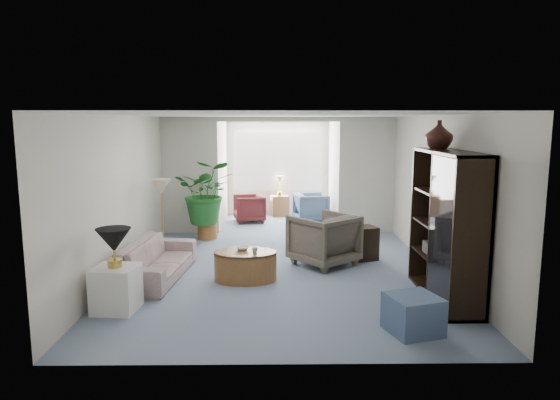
{
  "coord_description": "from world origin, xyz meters",
  "views": [
    {
      "loc": [
        -0.1,
        -7.69,
        2.4
      ],
      "look_at": [
        0.0,
        0.6,
        1.1
      ],
      "focal_mm": 32.14,
      "sensor_mm": 36.0,
      "label": 1
    }
  ],
  "objects_px": {
    "table_lamp": "(114,240)",
    "floor_lamp": "(161,187)",
    "wingback_chair": "(324,239)",
    "plant_pot": "(207,231)",
    "sunroom_table": "(280,206)",
    "sunroom_chair_blue": "(311,208)",
    "coffee_cup": "(255,251)",
    "cabinet_urn": "(439,135)",
    "ottoman": "(413,314)",
    "framed_picture": "(442,168)",
    "sunroom_chair_maroon": "(249,208)",
    "side_table_dark": "(362,243)",
    "entertainment_cabinet": "(447,226)",
    "end_table": "(116,289)",
    "sofa": "(156,260)",
    "coffee_table": "(245,266)",
    "coffee_bowl": "(242,248)"
  },
  "relations": [
    {
      "from": "wingback_chair",
      "to": "plant_pot",
      "type": "bearing_deg",
      "value": -80.04
    },
    {
      "from": "end_table",
      "to": "sunroom_table",
      "type": "height_order",
      "value": "end_table"
    },
    {
      "from": "table_lamp",
      "to": "ottoman",
      "type": "distance_m",
      "value": 3.75
    },
    {
      "from": "framed_picture",
      "to": "cabinet_urn",
      "type": "distance_m",
      "value": 0.75
    },
    {
      "from": "wingback_chair",
      "to": "plant_pot",
      "type": "xyz_separation_m",
      "value": [
        -2.22,
        1.91,
        -0.28
      ]
    },
    {
      "from": "ottoman",
      "to": "plant_pot",
      "type": "bearing_deg",
      "value": 122.31
    },
    {
      "from": "wingback_chair",
      "to": "cabinet_urn",
      "type": "distance_m",
      "value": 2.59
    },
    {
      "from": "ottoman",
      "to": "wingback_chair",
      "type": "bearing_deg",
      "value": 105.15
    },
    {
      "from": "cabinet_urn",
      "to": "sunroom_chair_maroon",
      "type": "distance_m",
      "value": 5.96
    },
    {
      "from": "coffee_bowl",
      "to": "floor_lamp",
      "type": "bearing_deg",
      "value": 136.94
    },
    {
      "from": "sofa",
      "to": "sunroom_chair_maroon",
      "type": "relative_size",
      "value": 2.74
    },
    {
      "from": "coffee_table",
      "to": "coffee_bowl",
      "type": "height_order",
      "value": "coffee_bowl"
    },
    {
      "from": "end_table",
      "to": "sunroom_chair_blue",
      "type": "bearing_deg",
      "value": 63.1
    },
    {
      "from": "table_lamp",
      "to": "cabinet_urn",
      "type": "xyz_separation_m",
      "value": [
        4.35,
        0.92,
        1.29
      ]
    },
    {
      "from": "table_lamp",
      "to": "floor_lamp",
      "type": "relative_size",
      "value": 1.22
    },
    {
      "from": "wingback_chair",
      "to": "ottoman",
      "type": "xyz_separation_m",
      "value": [
        0.76,
        -2.79,
        -0.22
      ]
    },
    {
      "from": "table_lamp",
      "to": "floor_lamp",
      "type": "distance_m",
      "value": 2.77
    },
    {
      "from": "coffee_table",
      "to": "plant_pot",
      "type": "bearing_deg",
      "value": 108.81
    },
    {
      "from": "floor_lamp",
      "to": "ottoman",
      "type": "xyz_separation_m",
      "value": [
        3.62,
        -3.47,
        -1.03
      ]
    },
    {
      "from": "floor_lamp",
      "to": "coffee_bowl",
      "type": "height_order",
      "value": "floor_lamp"
    },
    {
      "from": "floor_lamp",
      "to": "ottoman",
      "type": "relative_size",
      "value": 0.66
    },
    {
      "from": "framed_picture",
      "to": "table_lamp",
      "type": "bearing_deg",
      "value": -162.75
    },
    {
      "from": "coffee_cup",
      "to": "cabinet_urn",
      "type": "xyz_separation_m",
      "value": [
        2.62,
        -0.19,
        1.73
      ]
    },
    {
      "from": "wingback_chair",
      "to": "sofa",
      "type": "bearing_deg",
      "value": -24.08
    },
    {
      "from": "framed_picture",
      "to": "end_table",
      "type": "xyz_separation_m",
      "value": [
        -4.58,
        -1.42,
        -1.41
      ]
    },
    {
      "from": "plant_pot",
      "to": "sunroom_table",
      "type": "relative_size",
      "value": 0.76
    },
    {
      "from": "ottoman",
      "to": "plant_pot",
      "type": "relative_size",
      "value": 1.36
    },
    {
      "from": "side_table_dark",
      "to": "entertainment_cabinet",
      "type": "bearing_deg",
      "value": -67.84
    },
    {
      "from": "entertainment_cabinet",
      "to": "sunroom_chair_maroon",
      "type": "height_order",
      "value": "entertainment_cabinet"
    },
    {
      "from": "floor_lamp",
      "to": "coffee_cup",
      "type": "relative_size",
      "value": 3.94
    },
    {
      "from": "sunroom_chair_blue",
      "to": "sunroom_chair_maroon",
      "type": "height_order",
      "value": "sunroom_chair_blue"
    },
    {
      "from": "entertainment_cabinet",
      "to": "sunroom_chair_blue",
      "type": "bearing_deg",
      "value": 105.05
    },
    {
      "from": "sunroom_chair_blue",
      "to": "sunroom_chair_maroon",
      "type": "relative_size",
      "value": 1.06
    },
    {
      "from": "sunroom_chair_blue",
      "to": "sofa",
      "type": "bearing_deg",
      "value": 137.1
    },
    {
      "from": "end_table",
      "to": "cabinet_urn",
      "type": "height_order",
      "value": "cabinet_urn"
    },
    {
      "from": "plant_pot",
      "to": "end_table",
      "type": "bearing_deg",
      "value": -99.07
    },
    {
      "from": "wingback_chair",
      "to": "entertainment_cabinet",
      "type": "relative_size",
      "value": 0.47
    },
    {
      "from": "sunroom_chair_blue",
      "to": "cabinet_urn",
      "type": "bearing_deg",
      "value": -174.68
    },
    {
      "from": "coffee_bowl",
      "to": "entertainment_cabinet",
      "type": "relative_size",
      "value": 0.11
    },
    {
      "from": "plant_pot",
      "to": "sunroom_table",
      "type": "distance_m",
      "value": 2.95
    },
    {
      "from": "framed_picture",
      "to": "table_lamp",
      "type": "relative_size",
      "value": 1.14
    },
    {
      "from": "sunroom_chair_blue",
      "to": "floor_lamp",
      "type": "bearing_deg",
      "value": 124.57
    },
    {
      "from": "floor_lamp",
      "to": "coffee_cup",
      "type": "bearing_deg",
      "value": -43.29
    },
    {
      "from": "end_table",
      "to": "plant_pot",
      "type": "height_order",
      "value": "end_table"
    },
    {
      "from": "end_table",
      "to": "wingback_chair",
      "type": "height_order",
      "value": "wingback_chair"
    },
    {
      "from": "floor_lamp",
      "to": "cabinet_urn",
      "type": "bearing_deg",
      "value": -22.76
    },
    {
      "from": "cabinet_urn",
      "to": "sunroom_table",
      "type": "relative_size",
      "value": 0.76
    },
    {
      "from": "side_table_dark",
      "to": "plant_pot",
      "type": "relative_size",
      "value": 1.46
    },
    {
      "from": "framed_picture",
      "to": "wingback_chair",
      "type": "bearing_deg",
      "value": 159.36
    },
    {
      "from": "coffee_bowl",
      "to": "cabinet_urn",
      "type": "relative_size",
      "value": 0.53
    }
  ]
}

